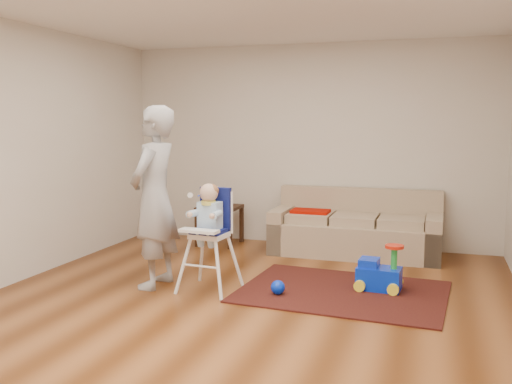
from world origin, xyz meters
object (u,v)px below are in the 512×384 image
(sofa, at_px, (355,223))
(high_chair, at_px, (209,239))
(side_table, at_px, (220,225))
(adult, at_px, (154,197))
(toy_ball, at_px, (278,287))
(ride_on_toy, at_px, (379,266))

(sofa, distance_m, high_chair, 2.29)
(sofa, height_order, high_chair, high_chair)
(side_table, relative_size, adult, 0.29)
(toy_ball, bearing_deg, ride_on_toy, 26.96)
(ride_on_toy, relative_size, adult, 0.25)
(high_chair, bearing_deg, adult, -171.60)
(side_table, distance_m, high_chair, 2.13)
(sofa, distance_m, side_table, 1.85)
(side_table, distance_m, adult, 2.15)
(ride_on_toy, xyz_separation_m, adult, (-2.19, -0.52, 0.67))
(sofa, distance_m, ride_on_toy, 1.56)
(side_table, bearing_deg, sofa, -1.24)
(toy_ball, xyz_separation_m, adult, (-1.28, -0.05, 0.83))
(side_table, bearing_deg, high_chair, -71.46)
(sofa, distance_m, adult, 2.71)
(toy_ball, height_order, high_chair, high_chair)
(side_table, xyz_separation_m, high_chair, (0.67, -2.01, 0.26))
(ride_on_toy, height_order, toy_ball, ride_on_toy)
(high_chair, distance_m, adult, 0.70)
(adult, bearing_deg, toy_ball, 93.03)
(sofa, bearing_deg, toy_ball, -102.93)
(toy_ball, distance_m, adult, 1.53)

